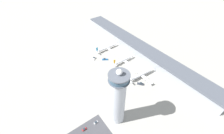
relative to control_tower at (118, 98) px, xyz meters
The scene contains 12 objects.
ground_plane 81.68m from the control_tower, 158.64° to the left, with size 1000.00×1000.00×0.00m, color #9E9B93.
terminal_building 122.33m from the control_tower, 125.64° to the left, with size 259.61×25.00×14.48m.
control_tower is the anchor object (origin of this frame).
airplane_gate_alpha 126.85m from the control_tower, 150.20° to the left, with size 40.83×39.57×11.29m.
airplane_gate_bravo 95.18m from the control_tower, 136.81° to the left, with size 39.26×34.68×11.82m.
airplane_gate_charlie 72.85m from the control_tower, 115.41° to the left, with size 38.68×40.36×13.40m.
service_truck_catering 68.44m from the control_tower, 138.22° to the left, with size 6.87×6.59×3.16m.
service_truck_fuel 63.38m from the control_tower, 110.66° to the left, with size 7.60×6.72×3.18m.
service_truck_baggage 107.67m from the control_tower, 162.25° to the left, with size 6.60×6.99×2.78m.
service_truck_water 101.99m from the control_tower, 153.33° to the left, with size 6.67×8.15×2.70m.
car_green_van 38.77m from the control_tower, 112.74° to the right, with size 2.09×4.37×1.45m.
car_maroon_suv 46.67m from the control_tower, 105.35° to the right, with size 1.95×4.29×1.50m.
Camera 1 is at (131.68, -79.20, 138.70)m, focal length 24.00 mm.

